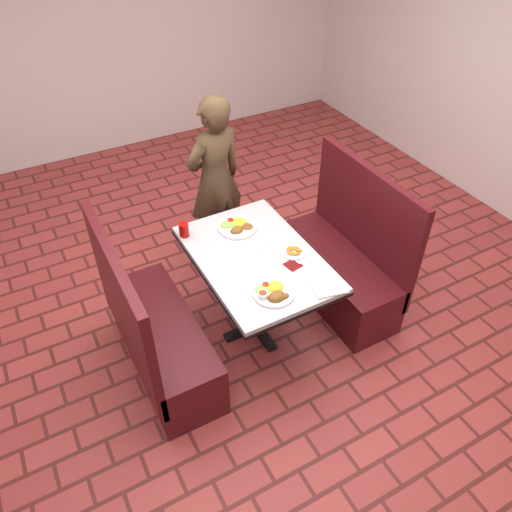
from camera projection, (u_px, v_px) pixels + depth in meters
name	position (u px, v px, depth m)	size (l,w,h in m)	color
room	(256.00, 97.00, 2.77)	(7.00, 7.04, 2.82)	#9A3632
dining_table	(256.00, 266.00, 3.59)	(0.81, 1.21, 0.75)	#BABDC0
booth_bench_left	(156.00, 337.00, 3.51)	(0.47, 1.20, 1.17)	#4A1015
booth_bench_right	(341.00, 265.00, 4.09)	(0.47, 1.20, 1.17)	#4A1015
diner_person	(215.00, 180.00, 4.29)	(0.55, 0.36, 1.51)	brown
near_dinner_plate	(273.00, 291.00, 3.21)	(0.28, 0.28, 0.09)	white
far_dinner_plate	(237.00, 225.00, 3.76)	(0.30, 0.30, 0.08)	white
plantain_plate	(293.00, 251.00, 3.55)	(0.18, 0.18, 0.03)	white
maroon_napkin	(293.00, 265.00, 3.45)	(0.10, 0.10, 0.00)	#5C0D0F
spoon_utensil	(293.00, 259.00, 3.50)	(0.01, 0.14, 0.00)	silver
red_tumbler	(184.00, 230.00, 3.67)	(0.07, 0.07, 0.11)	#AF0C0B
paper_napkin	(329.00, 287.00, 3.27)	(0.21, 0.16, 0.01)	white
knife_utensil	(268.00, 290.00, 3.25)	(0.01, 0.16, 0.00)	silver
fork_utensil	(273.00, 292.00, 3.23)	(0.01, 0.16, 0.00)	#BBBBC0
lettuce_shreds	(257.00, 249.00, 3.58)	(0.28, 0.32, 0.00)	#8FC64F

